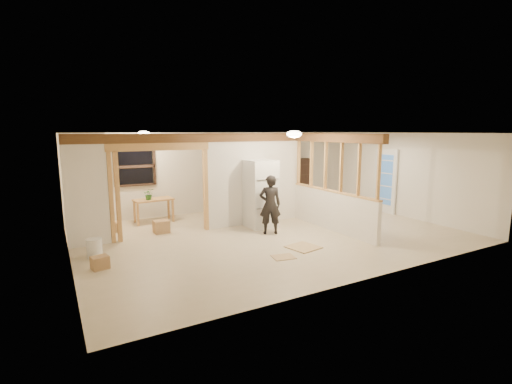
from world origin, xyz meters
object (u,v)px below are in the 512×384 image
work_table (154,210)px  refrigerator (261,194)px  woman (270,205)px  bookshelf (299,181)px  shop_vac (96,217)px

work_table → refrigerator: bearing=-42.8°
refrigerator → work_table: refrigerator is taller
woman → work_table: woman is taller
woman → bookshelf: 4.26m
refrigerator → work_table: size_ratio=1.70×
woman → shop_vac: bearing=-14.1°
work_table → bookshelf: 5.29m
shop_vac → bookshelf: 6.79m
work_table → bookshelf: bearing=-0.3°
shop_vac → bookshelf: bearing=1.7°
refrigerator → shop_vac: 4.45m
work_table → shop_vac: work_table is taller
refrigerator → woman: refrigerator is taller
bookshelf → refrigerator: bearing=-141.7°
woman → bookshelf: bookshelf is taller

